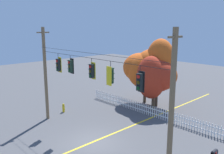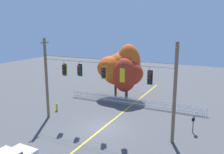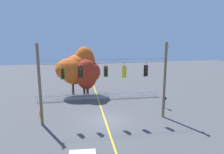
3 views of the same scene
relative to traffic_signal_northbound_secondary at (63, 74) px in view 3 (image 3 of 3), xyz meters
name	(u,v)px [view 3 (image 3 of 3)]	position (x,y,z in m)	size (l,w,h in m)	color
ground	(105,121)	(4.01, -0.01, -5.01)	(80.00, 80.00, 0.00)	#4C4C4F
lane_centerline_stripe	(105,120)	(4.01, -0.01, -5.01)	(0.16, 36.00, 0.01)	gold
signal_support_span	(105,82)	(4.01, -0.01, -0.97)	(12.64, 1.10, 7.91)	brown
traffic_signal_northbound_secondary	(63,74)	(0.00, 0.00, 0.00)	(0.43, 0.38, 1.51)	black
traffic_signal_northbound_primary	(81,72)	(1.67, 0.00, 0.10)	(0.43, 0.38, 1.37)	black
traffic_signal_eastbound_side	(106,72)	(4.11, 0.00, 0.07)	(0.43, 0.38, 1.40)	black
traffic_signal_southbound_primary	(124,72)	(5.91, -0.02, 0.03)	(0.43, 0.38, 1.46)	black
traffic_signal_westbound_side	(146,71)	(8.19, 0.00, 0.02)	(0.43, 0.38, 1.47)	black
white_picket_fence	(99,96)	(4.14, 7.03, -4.52)	(16.22, 0.06, 0.98)	white
autumn_maple_near_fence	(72,70)	(0.71, 9.51, -1.42)	(4.58, 3.71, 5.37)	brown
autumn_maple_mid	(84,66)	(2.28, 9.82, -0.97)	(4.76, 3.78, 6.80)	#473828
autumn_oak_far_east	(87,73)	(2.69, 8.73, -1.74)	(3.53, 3.44, 5.25)	brown
fire_hydrant	(40,114)	(-2.62, 1.89, -4.60)	(0.38, 0.22, 0.83)	gold
roadside_mailbox	(165,99)	(11.42, 2.50, -3.87)	(0.25, 0.44, 1.41)	brown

